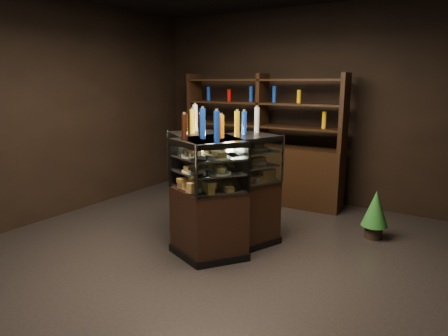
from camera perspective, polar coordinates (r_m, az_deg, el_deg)
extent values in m
plane|color=black|center=(4.68, -1.86, -11.40)|extent=(5.00, 5.00, 0.00)
cube|color=black|center=(6.52, 10.67, 8.72)|extent=(5.00, 0.02, 3.00)
cube|color=black|center=(6.07, -22.04, 7.81)|extent=(0.02, 5.00, 3.00)
cube|color=black|center=(4.58, 0.38, -6.87)|extent=(0.96, 1.28, 0.75)
cube|color=black|center=(4.70, 0.38, -10.75)|extent=(0.99, 1.32, 0.08)
cube|color=black|center=(4.37, 0.40, 4.08)|extent=(0.96, 1.28, 0.06)
cube|color=silver|center=(4.47, 0.39, -2.18)|extent=(0.90, 1.22, 0.02)
cube|color=silver|center=(4.43, 0.39, 0.05)|extent=(0.90, 1.22, 0.02)
cube|color=silver|center=(4.40, 0.40, 2.08)|extent=(0.90, 1.22, 0.02)
cube|color=white|center=(4.18, 2.81, 0.40)|extent=(0.43, 1.07, 0.53)
cylinder|color=silver|center=(4.56, 8.40, 1.29)|extent=(0.03, 0.03, 0.55)
cylinder|color=silver|center=(3.86, -3.98, -0.60)|extent=(0.03, 0.03, 0.55)
cube|color=black|center=(4.65, -2.58, -6.58)|extent=(1.27, 1.15, 0.75)
cube|color=black|center=(4.77, -2.54, -10.41)|extent=(1.31, 1.18, 0.08)
cube|color=black|center=(4.45, -2.69, 4.21)|extent=(1.27, 1.15, 0.06)
cube|color=silver|center=(4.54, -2.63, -1.95)|extent=(1.21, 1.08, 0.02)
cube|color=silver|center=(4.50, -2.65, 0.24)|extent=(1.21, 1.08, 0.02)
cube|color=silver|center=(4.47, -2.67, 2.24)|extent=(1.21, 1.08, 0.02)
cube|color=white|center=(4.40, -6.34, 0.95)|extent=(0.93, 0.69, 0.53)
cylinder|color=silver|center=(3.86, -3.98, -0.60)|extent=(0.03, 0.03, 0.55)
cylinder|color=silver|center=(4.95, -7.96, 2.17)|extent=(0.03, 0.03, 0.55)
cube|color=#B2873F|center=(4.18, -4.75, -2.71)|extent=(0.15, 0.20, 0.06)
cube|color=#B2873F|center=(4.28, -2.53, -2.33)|extent=(0.15, 0.20, 0.06)
cube|color=#B2873F|center=(4.38, -0.41, -1.96)|extent=(0.15, 0.20, 0.06)
cube|color=#B2873F|center=(4.49, 1.60, -1.60)|extent=(0.15, 0.20, 0.06)
cube|color=#B2873F|center=(4.61, 3.52, -1.26)|extent=(0.15, 0.20, 0.06)
cube|color=#B2873F|center=(4.73, 5.33, -0.94)|extent=(0.15, 0.20, 0.06)
cylinder|color=white|center=(4.19, -4.45, -0.46)|extent=(0.24, 0.24, 0.01)
cube|color=#B2873F|center=(4.18, -4.46, 0.00)|extent=(0.14, 0.19, 0.05)
cylinder|color=white|center=(4.34, -1.16, 0.03)|extent=(0.24, 0.24, 0.01)
cube|color=#B2873F|center=(4.33, -1.16, 0.48)|extent=(0.14, 0.19, 0.05)
cylinder|color=white|center=(4.51, 1.89, 0.49)|extent=(0.24, 0.24, 0.01)
cube|color=#B2873F|center=(4.50, 1.89, 0.92)|extent=(0.14, 0.19, 0.05)
cylinder|color=white|center=(4.69, 4.72, 0.92)|extent=(0.24, 0.24, 0.01)
cube|color=#B2873F|center=(4.68, 4.72, 1.33)|extent=(0.14, 0.19, 0.05)
cylinder|color=white|center=(4.15, -4.49, 1.69)|extent=(0.24, 0.24, 0.02)
cube|color=#B2873F|center=(4.15, -4.50, 2.16)|extent=(0.14, 0.19, 0.05)
cylinder|color=white|center=(4.31, -1.17, 2.11)|extent=(0.24, 0.24, 0.02)
cube|color=#B2873F|center=(4.30, -1.17, 2.56)|extent=(0.14, 0.19, 0.05)
cylinder|color=white|center=(4.48, 1.90, 2.49)|extent=(0.24, 0.24, 0.02)
cube|color=#B2873F|center=(4.47, 1.91, 2.93)|extent=(0.14, 0.19, 0.05)
cylinder|color=white|center=(4.66, 4.75, 2.84)|extent=(0.24, 0.24, 0.02)
cube|color=#B2873F|center=(4.66, 4.76, 3.26)|extent=(0.14, 0.19, 0.05)
cube|color=#B2873F|center=(4.97, -4.73, -0.28)|extent=(0.20, 0.18, 0.06)
cube|color=#B2873F|center=(4.79, -4.07, -0.74)|extent=(0.20, 0.18, 0.06)
cube|color=#B2873F|center=(4.61, -3.36, -1.25)|extent=(0.20, 0.18, 0.06)
cube|color=#B2873F|center=(4.43, -2.58, -1.80)|extent=(0.20, 0.18, 0.06)
cube|color=#B2873F|center=(4.26, -1.75, -2.39)|extent=(0.20, 0.18, 0.06)
cube|color=#B2873F|center=(4.08, -0.84, -3.03)|extent=(0.20, 0.18, 0.06)
cylinder|color=white|center=(4.91, -4.28, 1.43)|extent=(0.24, 0.24, 0.01)
cube|color=#B2873F|center=(4.90, -4.29, 1.83)|extent=(0.19, 0.17, 0.05)
cylinder|color=white|center=(4.63, -3.23, 0.80)|extent=(0.24, 0.24, 0.01)
cube|color=#B2873F|center=(4.63, -3.23, 1.22)|extent=(0.19, 0.17, 0.05)
cylinder|color=white|center=(4.36, -2.04, 0.09)|extent=(0.24, 0.24, 0.01)
cube|color=#B2873F|center=(4.36, -2.04, 0.53)|extent=(0.19, 0.17, 0.05)
cylinder|color=white|center=(4.09, -0.69, -0.71)|extent=(0.24, 0.24, 0.01)
cube|color=#B2873F|center=(4.09, -0.69, -0.24)|extent=(0.19, 0.17, 0.05)
cylinder|color=white|center=(4.88, -4.31, 3.27)|extent=(0.24, 0.24, 0.02)
cube|color=#B2873F|center=(4.87, -4.32, 3.67)|extent=(0.19, 0.17, 0.05)
cylinder|color=white|center=(4.60, -3.25, 2.75)|extent=(0.24, 0.24, 0.02)
cube|color=#B2873F|center=(4.60, -3.26, 3.17)|extent=(0.19, 0.17, 0.05)
cylinder|color=white|center=(4.33, -2.05, 2.15)|extent=(0.24, 0.24, 0.02)
cube|color=#B2873F|center=(4.33, -2.06, 2.60)|extent=(0.19, 0.17, 0.05)
cylinder|color=white|center=(4.06, -0.70, 1.48)|extent=(0.24, 0.24, 0.02)
cube|color=#B2873F|center=(4.05, -0.70, 1.96)|extent=(0.19, 0.17, 0.05)
cylinder|color=#B20C0A|center=(4.09, -5.12, 5.86)|extent=(0.06, 0.06, 0.28)
cylinder|color=silver|center=(4.07, -5.16, 7.96)|extent=(0.03, 0.03, 0.02)
cylinder|color=#D8590A|center=(4.19, -2.83, 6.05)|extent=(0.06, 0.06, 0.28)
cylinder|color=silver|center=(4.17, -2.85, 8.10)|extent=(0.03, 0.03, 0.02)
cylinder|color=#0F38B2|center=(4.29, -0.65, 6.22)|extent=(0.06, 0.06, 0.28)
cylinder|color=silver|center=(4.28, -0.65, 8.22)|extent=(0.03, 0.03, 0.02)
cylinder|color=#147223|center=(4.41, 1.42, 6.37)|extent=(0.06, 0.06, 0.28)
cylinder|color=silver|center=(4.40, 1.43, 8.32)|extent=(0.03, 0.03, 0.02)
cylinder|color=silver|center=(4.53, 3.39, 6.51)|extent=(0.06, 0.06, 0.28)
cylinder|color=silver|center=(4.52, 3.41, 8.41)|extent=(0.03, 0.03, 0.02)
cylinder|color=yellow|center=(4.65, 5.25, 6.64)|extent=(0.06, 0.06, 0.28)
cylinder|color=silver|center=(4.64, 5.29, 8.48)|extent=(0.03, 0.03, 0.02)
cylinder|color=#B20C0A|center=(4.89, -4.53, 6.92)|extent=(0.06, 0.06, 0.28)
cylinder|color=silver|center=(4.87, -4.56, 8.67)|extent=(0.03, 0.03, 0.02)
cylinder|color=#D8590A|center=(4.70, -3.85, 6.72)|extent=(0.06, 0.06, 0.28)
cylinder|color=silver|center=(4.69, -3.87, 8.54)|extent=(0.03, 0.03, 0.02)
cylinder|color=#0F38B2|center=(4.52, -3.10, 6.50)|extent=(0.06, 0.06, 0.28)
cylinder|color=silver|center=(4.50, -3.13, 8.40)|extent=(0.03, 0.03, 0.02)
cylinder|color=#147223|center=(4.33, -2.30, 6.27)|extent=(0.06, 0.06, 0.28)
cylinder|color=silver|center=(4.32, -2.32, 8.25)|extent=(0.03, 0.03, 0.02)
cylinder|color=silver|center=(4.15, -1.43, 6.01)|extent=(0.06, 0.06, 0.28)
cylinder|color=silver|center=(4.14, -1.44, 8.08)|extent=(0.03, 0.03, 0.02)
cylinder|color=yellow|center=(3.97, -0.48, 5.73)|extent=(0.06, 0.06, 0.28)
cylinder|color=silver|center=(3.96, -0.48, 7.89)|extent=(0.03, 0.03, 0.02)
cylinder|color=black|center=(5.27, 20.57, -8.52)|extent=(0.21, 0.21, 0.16)
cone|color=#195819|center=(5.18, 20.82, -5.44)|extent=(0.31, 0.31, 0.44)
cone|color=#195819|center=(5.14, 20.94, -3.90)|extent=(0.25, 0.25, 0.31)
cube|color=black|center=(6.43, 5.28, -0.62)|extent=(2.60, 0.53, 0.90)
cube|color=black|center=(6.91, -4.20, 8.67)|extent=(0.08, 0.38, 1.10)
cube|color=black|center=(6.29, 5.46, 8.30)|extent=(0.08, 0.38, 1.10)
cube|color=black|center=(5.87, 16.81, 7.56)|extent=(0.08, 0.38, 1.10)
cube|color=black|center=(6.31, 5.42, 6.03)|extent=(2.54, 0.48, 0.03)
cube|color=black|center=(6.28, 5.48, 9.21)|extent=(2.54, 0.48, 0.03)
cube|color=black|center=(6.27, 5.55, 12.40)|extent=(2.54, 0.48, 0.03)
cylinder|color=#B20C0A|center=(6.76, -2.20, 7.56)|extent=(0.06, 0.06, 0.22)
cylinder|color=#D8590A|center=(6.56, 0.73, 7.42)|extent=(0.06, 0.06, 0.22)
cylinder|color=#0F38B2|center=(6.38, 3.83, 7.26)|extent=(0.06, 0.06, 0.22)
cylinder|color=#147223|center=(6.22, 7.10, 7.06)|extent=(0.06, 0.06, 0.22)
cylinder|color=silver|center=(6.07, 10.53, 6.83)|extent=(0.06, 0.06, 0.22)
cylinder|color=yellow|center=(5.95, 14.11, 6.56)|extent=(0.06, 0.06, 0.22)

